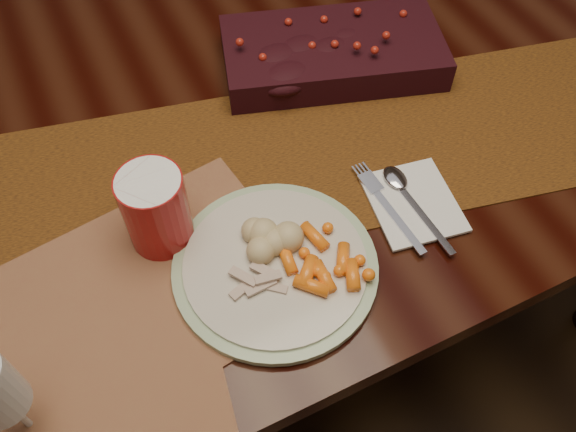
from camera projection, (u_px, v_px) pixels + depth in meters
name	position (u px, v px, depth m)	size (l,w,h in m)	color
floor	(246.00, 315.00, 1.64)	(5.00, 5.00, 0.00)	black
dining_table	(237.00, 239.00, 1.34)	(1.80, 1.00, 0.75)	black
table_runner	(218.00, 171.00, 0.96)	(1.57, 0.32, 0.00)	#38250E
centerpiece	(333.00, 49.00, 1.07)	(0.38, 0.20, 0.08)	black
placemat_main	(146.00, 292.00, 0.84)	(0.42, 0.30, 0.00)	brown
placemat_second	(29.00, 393.00, 0.75)	(0.48, 0.35, 0.00)	olive
dinner_plate	(275.00, 266.00, 0.85)	(0.29, 0.29, 0.02)	beige
baby_carrots	(316.00, 263.00, 0.83)	(0.12, 0.10, 0.02)	orange
mashed_potatoes	(270.00, 233.00, 0.85)	(0.08, 0.07, 0.04)	#E7D77C
turkey_shreds	(255.00, 283.00, 0.81)	(0.08, 0.07, 0.02)	beige
napkin	(413.00, 203.00, 0.92)	(0.12, 0.14, 0.00)	white
fork	(391.00, 211.00, 0.90)	(0.02, 0.16, 0.00)	white
spoon	(416.00, 207.00, 0.91)	(0.03, 0.16, 0.00)	silver
red_cup	(156.00, 209.00, 0.84)	(0.09, 0.09, 0.13)	#A21414
wine_glass	(3.00, 401.00, 0.66)	(0.06, 0.06, 0.17)	silver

